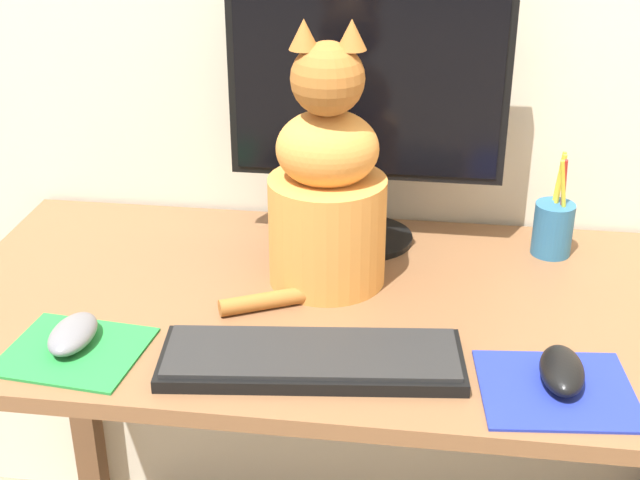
{
  "coord_description": "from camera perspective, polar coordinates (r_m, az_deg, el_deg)",
  "views": [
    {
      "loc": [
        0.11,
        -1.18,
        1.4
      ],
      "look_at": [
        -0.05,
        -0.06,
        0.85
      ],
      "focal_mm": 50.0,
      "sensor_mm": 36.0,
      "label": 1
    }
  ],
  "objects": [
    {
      "name": "desk",
      "position": [
        1.43,
        2.25,
        -7.6
      ],
      "size": [
        1.27,
        0.62,
        0.72
      ],
      "color": "brown",
      "rests_on": "ground_plane"
    },
    {
      "name": "monitor",
      "position": [
        1.46,
        3.02,
        8.77
      ],
      "size": [
        0.46,
        0.17,
        0.44
      ],
      "color": "black",
      "rests_on": "desk"
    },
    {
      "name": "keyboard",
      "position": [
        1.21,
        -0.53,
        -7.59
      ],
      "size": [
        0.42,
        0.18,
        0.02
      ],
      "rotation": [
        0.0,
        0.0,
        0.11
      ],
      "color": "black",
      "rests_on": "desk"
    },
    {
      "name": "mousepad_left",
      "position": [
        1.29,
        -15.42,
        -6.87
      ],
      "size": [
        0.2,
        0.18,
        0.0
      ],
      "rotation": [
        0.0,
        0.0,
        -0.1
      ],
      "color": "#238438",
      "rests_on": "desk"
    },
    {
      "name": "mousepad_right",
      "position": [
        1.21,
        14.89,
        -9.25
      ],
      "size": [
        0.21,
        0.19,
        0.0
      ],
      "rotation": [
        0.0,
        0.0,
        0.1
      ],
      "color": "#1E2D9E",
      "rests_on": "desk"
    },
    {
      "name": "computer_mouse_left",
      "position": [
        1.29,
        -15.53,
        -5.8
      ],
      "size": [
        0.06,
        0.11,
        0.03
      ],
      "color": "slate",
      "rests_on": "mousepad_left"
    },
    {
      "name": "computer_mouse_right",
      "position": [
        1.21,
        15.22,
        -8.05
      ],
      "size": [
        0.06,
        0.11,
        0.04
      ],
      "color": "black",
      "rests_on": "mousepad_right"
    },
    {
      "name": "cat",
      "position": [
        1.36,
        0.44,
        3.19
      ],
      "size": [
        0.25,
        0.25,
        0.42
      ],
      "rotation": [
        0.0,
        0.0,
        0.12
      ],
      "color": "#D6893D",
      "rests_on": "desk"
    },
    {
      "name": "pen_cup",
      "position": [
        1.54,
        14.7,
        0.82
      ],
      "size": [
        0.07,
        0.07,
        0.18
      ],
      "color": "#286089",
      "rests_on": "desk"
    }
  ]
}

